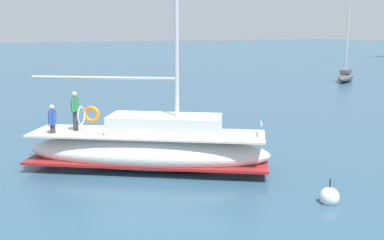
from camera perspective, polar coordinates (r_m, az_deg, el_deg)
ground_plane at (r=20.37m, az=-7.58°, el=-4.67°), size 400.00×400.00×0.00m
main_sailboat at (r=18.55m, az=-5.23°, el=-3.25°), size 7.54×9.20×13.48m
moored_sloop_near at (r=52.93m, az=18.15°, el=5.09°), size 4.20×5.36×8.11m
mooring_buoy at (r=15.77m, az=16.31°, el=-8.95°), size 0.64×0.64×0.92m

